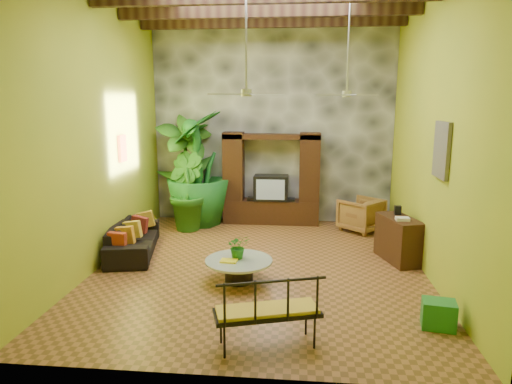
# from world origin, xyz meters

# --- Properties ---
(ground) EXTENTS (7.00, 7.00, 0.00)m
(ground) POSITION_xyz_m (0.00, 0.00, 0.00)
(ground) COLOR brown
(ground) RESTS_ON ground
(back_wall) EXTENTS (6.00, 0.02, 5.00)m
(back_wall) POSITION_xyz_m (0.00, 3.50, 2.50)
(back_wall) COLOR gold
(back_wall) RESTS_ON ground
(left_wall) EXTENTS (0.02, 7.00, 5.00)m
(left_wall) POSITION_xyz_m (-3.00, 0.00, 2.50)
(left_wall) COLOR gold
(left_wall) RESTS_ON ground
(right_wall) EXTENTS (0.02, 7.00, 5.00)m
(right_wall) POSITION_xyz_m (3.00, 0.00, 2.50)
(right_wall) COLOR gold
(right_wall) RESTS_ON ground
(stone_accent_wall) EXTENTS (5.98, 0.10, 4.98)m
(stone_accent_wall) POSITION_xyz_m (0.00, 3.44, 2.50)
(stone_accent_wall) COLOR #3F4147
(stone_accent_wall) RESTS_ON ground
(entertainment_center) EXTENTS (2.40, 0.55, 2.30)m
(entertainment_center) POSITION_xyz_m (0.00, 3.14, 0.97)
(entertainment_center) COLOR black
(entertainment_center) RESTS_ON ground
(ceiling_fan_front) EXTENTS (1.28, 1.28, 1.86)m
(ceiling_fan_front) POSITION_xyz_m (-0.20, -0.40, 3.40)
(ceiling_fan_front) COLOR #A1A1A6
(ceiling_fan_front) RESTS_ON ceiling
(ceiling_fan_back) EXTENTS (1.28, 1.28, 1.86)m
(ceiling_fan_back) POSITION_xyz_m (1.60, 1.20, 3.40)
(ceiling_fan_back) COLOR #A1A1A6
(ceiling_fan_back) RESTS_ON ceiling
(wall_art_mask) EXTENTS (0.06, 0.32, 0.55)m
(wall_art_mask) POSITION_xyz_m (-2.96, 1.00, 2.10)
(wall_art_mask) COLOR orange
(wall_art_mask) RESTS_ON left_wall
(wall_art_painting) EXTENTS (0.06, 0.70, 0.90)m
(wall_art_painting) POSITION_xyz_m (2.96, -0.60, 2.30)
(wall_art_painting) COLOR #235080
(wall_art_painting) RESTS_ON right_wall
(sofa) EXTENTS (1.26, 2.27, 0.63)m
(sofa) POSITION_xyz_m (-2.65, 0.53, 0.31)
(sofa) COLOR black
(sofa) RESTS_ON ground
(wicker_armchair) EXTENTS (1.22, 1.22, 0.80)m
(wicker_armchair) POSITION_xyz_m (2.18, 2.63, 0.40)
(wicker_armchair) COLOR olive
(wicker_armchair) RESTS_ON ground
(tall_plant_a) EXTENTS (1.77, 1.55, 2.81)m
(tall_plant_a) POSITION_xyz_m (-2.13, 3.07, 1.40)
(tall_plant_a) COLOR #2C681B
(tall_plant_a) RESTS_ON ground
(tall_plant_b) EXTENTS (1.29, 1.32, 1.87)m
(tall_plant_b) POSITION_xyz_m (-2.01, 2.38, 0.93)
(tall_plant_b) COLOR #25691B
(tall_plant_b) RESTS_ON ground
(tall_plant_c) EXTENTS (1.68, 1.68, 2.84)m
(tall_plant_c) POSITION_xyz_m (-1.83, 2.89, 1.42)
(tall_plant_c) COLOR #1A6421
(tall_plant_c) RESTS_ON ground
(coffee_table) EXTENTS (1.16, 1.16, 0.40)m
(coffee_table) POSITION_xyz_m (-0.30, -0.75, 0.26)
(coffee_table) COLOR black
(coffee_table) RESTS_ON ground
(centerpiece_plant) EXTENTS (0.47, 0.44, 0.42)m
(centerpiece_plant) POSITION_xyz_m (-0.32, -0.67, 0.61)
(centerpiece_plant) COLOR #1E671B
(centerpiece_plant) RESTS_ON coffee_table
(yellow_tray) EXTENTS (0.29, 0.22, 0.03)m
(yellow_tray) POSITION_xyz_m (-0.46, -0.87, 0.41)
(yellow_tray) COLOR yellow
(yellow_tray) RESTS_ON coffee_table
(iron_bench) EXTENTS (1.41, 0.86, 0.57)m
(iron_bench) POSITION_xyz_m (0.34, -2.87, 0.55)
(iron_bench) COLOR black
(iron_bench) RESTS_ON ground
(side_console) EXTENTS (0.79, 1.18, 0.86)m
(side_console) POSITION_xyz_m (2.65, 0.60, 0.43)
(side_console) COLOR #351B10
(side_console) RESTS_ON ground
(green_bin) EXTENTS (0.49, 0.40, 0.39)m
(green_bin) POSITION_xyz_m (2.65, -2.09, 0.19)
(green_bin) COLOR #1E712A
(green_bin) RESTS_ON ground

